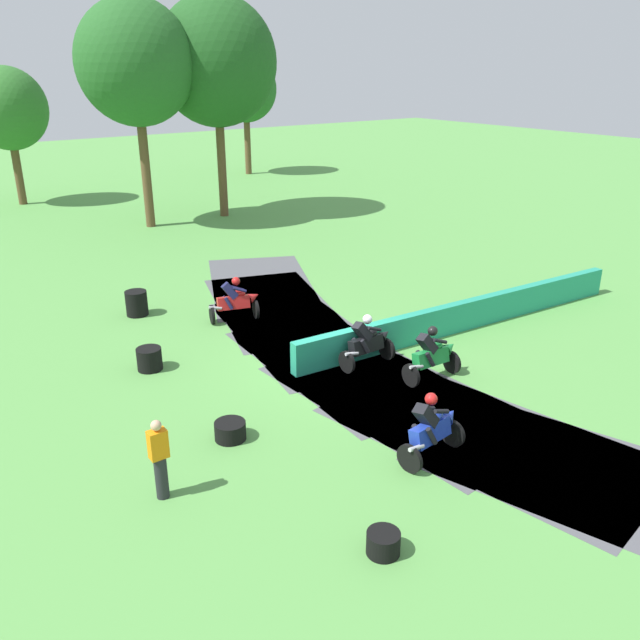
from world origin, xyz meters
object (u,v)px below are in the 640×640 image
(motorcycle_chase_black, at_px, (368,342))
(motorcycle_fourth_blue, at_px, (432,428))
(motorcycle_lead_red, at_px, (236,300))
(motorcycle_trailing_green, at_px, (433,354))
(tire_stack_mid_a, at_px, (149,359))
(tire_stack_near, at_px, (137,303))
(tire_stack_far, at_px, (383,543))
(tire_stack_mid_b, at_px, (230,431))
(track_marshal, at_px, (160,459))

(motorcycle_chase_black, distance_m, motorcycle_fourth_blue, 4.52)
(motorcycle_lead_red, bearing_deg, motorcycle_trailing_green, -72.10)
(tire_stack_mid_a, bearing_deg, motorcycle_fourth_blue, -66.72)
(motorcycle_lead_red, relative_size, tire_stack_near, 2.14)
(motorcycle_lead_red, height_order, tire_stack_far, motorcycle_lead_red)
(motorcycle_trailing_green, bearing_deg, tire_stack_near, 117.10)
(motorcycle_lead_red, xyz_separation_m, tire_stack_near, (-2.37, 2.24, -0.25))
(motorcycle_chase_black, bearing_deg, motorcycle_lead_red, 104.58)
(tire_stack_mid_a, distance_m, tire_stack_mid_b, 4.29)
(motorcycle_chase_black, distance_m, tire_stack_mid_b, 4.98)
(motorcycle_chase_black, relative_size, tire_stack_mid_b, 2.47)
(motorcycle_fourth_blue, distance_m, tire_stack_mid_a, 7.93)
(motorcycle_trailing_green, height_order, tire_stack_mid_b, motorcycle_trailing_green)
(motorcycle_trailing_green, xyz_separation_m, track_marshal, (-7.64, -0.64, 0.17))
(motorcycle_fourth_blue, bearing_deg, motorcycle_chase_black, 67.13)
(motorcycle_lead_red, bearing_deg, motorcycle_fourth_blue, -92.98)
(motorcycle_trailing_green, height_order, motorcycle_fourth_blue, motorcycle_fourth_blue)
(tire_stack_mid_a, bearing_deg, tire_stack_near, 73.14)
(tire_stack_mid_b, xyz_separation_m, tire_stack_far, (0.35, -4.61, 0.00))
(motorcycle_chase_black, distance_m, motorcycle_trailing_green, 1.79)
(motorcycle_lead_red, relative_size, tire_stack_far, 3.01)
(motorcycle_fourth_blue, xyz_separation_m, tire_stack_near, (-1.90, 11.33, -0.25))
(motorcycle_chase_black, distance_m, tire_stack_far, 7.33)
(motorcycle_trailing_green, relative_size, tire_stack_mid_b, 2.48)
(tire_stack_mid_b, distance_m, tire_stack_far, 4.62)
(motorcycle_lead_red, xyz_separation_m, motorcycle_chase_black, (1.28, -4.93, -0.00))
(tire_stack_near, bearing_deg, motorcycle_lead_red, -43.30)
(track_marshal, bearing_deg, tire_stack_mid_b, 27.78)
(motorcycle_chase_black, height_order, motorcycle_fourth_blue, motorcycle_chase_black)
(motorcycle_trailing_green, relative_size, track_marshal, 1.04)
(motorcycle_lead_red, distance_m, motorcycle_chase_black, 5.10)
(motorcycle_chase_black, relative_size, tire_stack_mid_a, 2.55)
(motorcycle_lead_red, height_order, motorcycle_trailing_green, motorcycle_lead_red)
(motorcycle_lead_red, bearing_deg, motorcycle_chase_black, -75.42)
(motorcycle_lead_red, height_order, motorcycle_chase_black, motorcycle_lead_red)
(motorcycle_chase_black, bearing_deg, tire_stack_far, -127.63)
(motorcycle_lead_red, xyz_separation_m, tire_stack_mid_b, (-3.53, -6.11, -0.45))
(tire_stack_mid_a, bearing_deg, tire_stack_far, -87.28)
(motorcycle_lead_red, xyz_separation_m, track_marshal, (-5.53, -7.17, 0.16))
(motorcycle_trailing_green, height_order, tire_stack_far, motorcycle_trailing_green)
(tire_stack_near, distance_m, tire_stack_far, 12.99)
(tire_stack_near, height_order, track_marshal, track_marshal)
(motorcycle_trailing_green, relative_size, tire_stack_far, 2.97)
(tire_stack_mid_a, bearing_deg, motorcycle_lead_red, 26.78)
(tire_stack_mid_a, xyz_separation_m, track_marshal, (-1.93, -5.35, 0.52))
(motorcycle_fourth_blue, height_order, tire_stack_near, motorcycle_fourth_blue)
(tire_stack_far, bearing_deg, tire_stack_mid_b, 94.35)
(motorcycle_fourth_blue, height_order, track_marshal, track_marshal)
(tire_stack_mid_a, bearing_deg, tire_stack_mid_b, -89.03)
(motorcycle_chase_black, bearing_deg, motorcycle_fourth_blue, -112.87)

